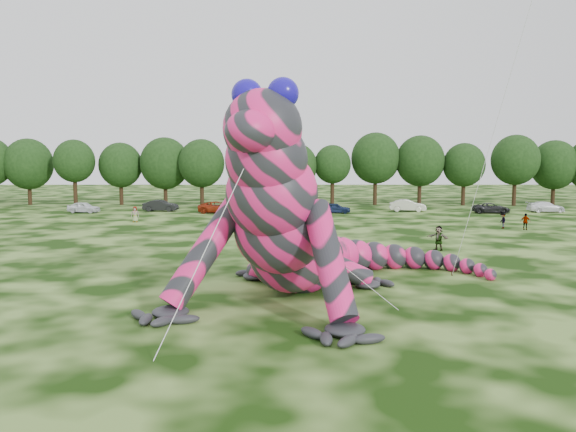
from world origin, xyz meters
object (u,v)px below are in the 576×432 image
Objects in this scene: tree_10 at (375,169)px; car_5 at (408,206)px; tree_11 at (420,170)px; car_1 at (161,206)px; spectator_2 at (503,220)px; tree_13 at (515,170)px; tree_4 at (121,174)px; spectator_1 at (285,229)px; car_0 at (84,207)px; car_2 at (218,207)px; car_7 at (546,207)px; spectator_4 at (135,214)px; tree_12 at (464,174)px; tree_9 at (332,175)px; spectator_5 at (439,238)px; car_4 at (335,208)px; tree_8 at (296,174)px; car_3 at (290,207)px; spectator_3 at (526,222)px; tree_5 at (165,171)px; flying_kite at (531,4)px; tree_2 at (29,172)px; tree_3 at (75,173)px; tree_7 at (254,173)px; car_6 at (491,208)px; tree_14 at (554,173)px; tree_6 at (202,173)px.

tree_10 is 11.34m from car_5.
tree_11 is 36.96m from car_1.
tree_13 is at bearing 158.04° from spectator_2.
spectator_1 is at bearing -55.44° from tree_4.
spectator_2 is at bearing -31.39° from tree_4.
car_0 is at bearing 100.12° from car_5.
car_7 is (41.31, 0.86, -0.04)m from car_2.
spectator_4 is at bearing -96.43° from spectator_2.
tree_12 is 42.65m from spectator_1.
tree_9 is at bearing 67.59° from car_7.
spectator_4 is at bearing -70.25° from tree_4.
tree_13 reaches higher than car_7.
spectator_5 is at bearing 31.97° from spectator_1.
car_4 is at bearing 111.14° from car_5.
tree_8 reaches higher than car_3.
spectator_3 reaches higher than car_1.
tree_4 reaches higher than spectator_5.
spectator_4 is at bearing -86.34° from tree_5.
car_3 is at bearing 105.55° from flying_kite.
tree_11 is 40.91m from spectator_5.
spectator_3 is (60.29, -28.84, -4.02)m from tree_2.
tree_13 is at bearing 0.05° from tree_3.
car_0 is at bearing 88.81° from car_7.
car_0 is (-38.29, -11.71, -4.57)m from tree_10.
car_7 is (26.22, -9.87, -3.67)m from tree_9.
tree_10 is (17.48, 1.77, 0.51)m from tree_7.
car_1 is (9.24, 1.79, 0.05)m from car_0.
car_6 is at bearing 97.77° from car_7.
tree_12 reaches higher than car_1.
spectator_4 is at bearing -130.79° from tree_8.
spectator_3 is (21.49, -27.07, -3.67)m from tree_8.
tree_14 is 49.16m from car_2.
flying_kite reaches higher than tree_10.
tree_11 reaches higher than car_5.
spectator_2 is at bearing 96.12° from spectator_5.
spectator_2 is (33.12, -25.55, -3.96)m from tree_6.
tree_2 is 2.55× the size of car_4.
flying_kite is 1.67× the size of tree_5.
tree_10 is at bearing 131.00° from spectator_5.
tree_5 is 56.59m from tree_14.
spectator_2 is (15.02, -15.12, 0.14)m from car_4.
tree_13 is at bearing -4.21° from tree_10.
tree_12 reaches higher than car_5.
spectator_5 is at bearing -54.20° from tree_5.
tree_4 is (-36.05, 53.58, -9.77)m from flying_kite.
tree_13 is 28.77m from spectator_2.
spectator_5 is at bearing -161.52° from car_3.
tree_9 is 0.86× the size of tree_11.
tree_13 is 19.64m from car_5.
car_2 is (3.54, -10.07, -4.04)m from tree_6.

